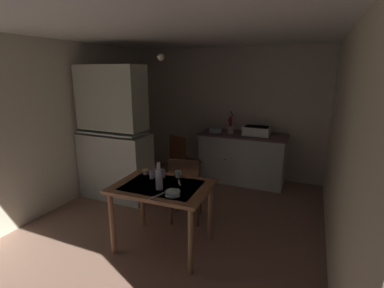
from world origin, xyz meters
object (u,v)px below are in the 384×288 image
object	(u,v)px
mixing_bowl_counter	(215,130)
chair_far_side	(186,188)
dining_table	(162,194)
teacup_cream	(178,174)
hand_pump	(230,123)
serving_bowl_wide	(173,193)
chair_by_counter	(183,160)
hutch_cabinet	(114,138)
sink_basin	(257,131)
glass_bottle	(159,178)

from	to	relation	value
mixing_bowl_counter	chair_far_side	bearing A→B (deg)	-84.29
dining_table	teacup_cream	distance (m)	0.32
hand_pump	serving_bowl_wide	world-z (taller)	hand_pump
chair_by_counter	teacup_cream	xyz separation A→B (m)	(0.60, -1.39, 0.31)
mixing_bowl_counter	chair_by_counter	xyz separation A→B (m)	(-0.38, -0.59, -0.44)
hand_pump	mixing_bowl_counter	xyz separation A→B (m)	(-0.25, -0.10, -0.13)
hutch_cabinet	sink_basin	size ratio (longest dim) A/B	4.61
dining_table	chair_far_side	xyz separation A→B (m)	(-0.00, 0.60, -0.16)
dining_table	mixing_bowl_counter	bearing A→B (deg)	94.22
chair_far_side	chair_by_counter	xyz separation A→B (m)	(-0.54, 1.06, 0.00)
glass_bottle	dining_table	bearing A→B (deg)	103.88
dining_table	serving_bowl_wide	size ratio (longest dim) A/B	7.14
hand_pump	dining_table	xyz separation A→B (m)	(-0.08, -2.35, -0.40)
chair_by_counter	glass_bottle	size ratio (longest dim) A/B	3.09
chair_by_counter	teacup_cream	size ratio (longest dim) A/B	11.81
sink_basin	teacup_cream	size ratio (longest dim) A/B	5.72
hand_pump	hutch_cabinet	bearing A→B (deg)	-133.38
mixing_bowl_counter	hutch_cabinet	bearing A→B (deg)	-129.71
hand_pump	dining_table	distance (m)	2.39
sink_basin	dining_table	bearing A→B (deg)	-103.72
dining_table	glass_bottle	bearing A→B (deg)	-76.12
mixing_bowl_counter	dining_table	size ratio (longest dim) A/B	0.22
serving_bowl_wide	chair_by_counter	bearing A→B (deg)	112.53
hand_pump	chair_far_side	xyz separation A→B (m)	(-0.08, -1.75, -0.57)
chair_by_counter	hand_pump	bearing A→B (deg)	47.58
chair_far_side	hand_pump	bearing A→B (deg)	87.28
hutch_cabinet	glass_bottle	bearing A→B (deg)	-36.12
dining_table	glass_bottle	xyz separation A→B (m)	(0.03, -0.10, 0.23)
sink_basin	mixing_bowl_counter	xyz separation A→B (m)	(-0.73, -0.05, -0.04)
sink_basin	hand_pump	bearing A→B (deg)	174.63
chair_by_counter	dining_table	bearing A→B (deg)	-71.90
sink_basin	chair_by_counter	bearing A→B (deg)	-149.96
serving_bowl_wide	glass_bottle	distance (m)	0.23
serving_bowl_wide	sink_basin	bearing A→B (deg)	82.23
mixing_bowl_counter	chair_by_counter	bearing A→B (deg)	-122.65
mixing_bowl_counter	glass_bottle	bearing A→B (deg)	-85.35
mixing_bowl_counter	serving_bowl_wide	bearing A→B (deg)	-80.94
hutch_cabinet	glass_bottle	xyz separation A→B (m)	(1.34, -0.98, -0.08)
hand_pump	glass_bottle	bearing A→B (deg)	-91.31
hutch_cabinet	sink_basin	bearing A→B (deg)	37.34
hutch_cabinet	chair_far_side	xyz separation A→B (m)	(1.31, -0.27, -0.47)
sink_basin	chair_far_side	world-z (taller)	sink_basin
hand_pump	mixing_bowl_counter	distance (m)	0.30
mixing_bowl_counter	dining_table	distance (m)	2.28
chair_far_side	serving_bowl_wide	xyz separation A→B (m)	(0.22, -0.79, 0.30)
serving_bowl_wide	teacup_cream	world-z (taller)	teacup_cream
chair_by_counter	hutch_cabinet	bearing A→B (deg)	-134.18
mixing_bowl_counter	dining_table	xyz separation A→B (m)	(0.17, -2.26, -0.27)
mixing_bowl_counter	teacup_cream	distance (m)	2.00
dining_table	chair_by_counter	bearing A→B (deg)	108.10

